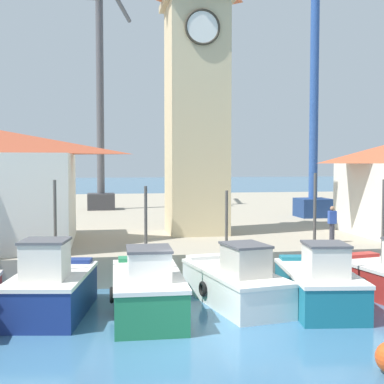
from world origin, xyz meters
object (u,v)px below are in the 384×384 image
Objects in this scene: dock_worker_near_tower at (332,224)px; clock_tower at (197,79)px; port_crane_near at (315,82)px; port_crane_far at (101,113)px; fishing_boat_left_inner at (147,290)px; fishing_boat_left_outer at (51,288)px; fishing_boat_mid_left at (235,282)px; fishing_boat_center at (319,284)px.

clock_tower is at bearing 141.92° from dock_worker_near_tower.
port_crane_near is 15.73m from port_crane_far.
port_crane_far is at bearing 117.76° from dock_worker_near_tower.
dock_worker_near_tower is at bearing 32.81° from fishing_boat_left_inner.
clock_tower is 0.87× the size of port_crane_far.
fishing_boat_left_outer is 0.91× the size of fishing_boat_left_inner.
port_crane_near is (12.42, 16.52, 9.11)m from fishing_boat_left_inner.
clock_tower is (6.31, 9.20, 7.99)m from fishing_boat_left_outer.
fishing_boat_mid_left is at bearing -139.93° from dock_worker_near_tower.
fishing_boat_left_inner is 0.22× the size of port_crane_near.
port_crane_near is at bearing 53.06° from fishing_boat_left_inner.
port_crane_near reaches higher than fishing_boat_left_outer.
dock_worker_near_tower is at bearing 40.07° from fishing_boat_mid_left.
clock_tower is 15.24m from port_crane_far.
port_crane_near is at bearing 59.06° from fishing_boat_mid_left.
clock_tower is at bearing 70.94° from fishing_boat_left_inner.
clock_tower is (3.37, 9.76, 8.03)m from fishing_boat_left_inner.
dock_worker_near_tower is (-3.74, -10.92, -7.87)m from port_crane_near.
fishing_boat_center is 26.50m from port_crane_far.
fishing_boat_left_outer reaches higher than fishing_boat_mid_left.
port_crane_near reaches higher than fishing_boat_left_inner.
fishing_boat_left_outer is 0.20× the size of port_crane_near.
clock_tower is 9.85× the size of dock_worker_near_tower.
port_crane_far is at bearing 100.11° from fishing_boat_mid_left.
port_crane_near is 13.97m from dock_worker_near_tower.
fishing_boat_left_outer is 8.55m from fishing_boat_center.
fishing_boat_center reaches higher than fishing_boat_left_outer.
fishing_boat_mid_left is 1.13× the size of fishing_boat_center.
fishing_boat_mid_left is (5.96, 0.28, -0.10)m from fishing_boat_left_outer.
clock_tower is 9.57m from dock_worker_near_tower.
fishing_boat_mid_left is at bearing -79.89° from port_crane_far.
clock_tower reaches higher than fishing_boat_left_inner.
fishing_boat_left_inner is 0.92× the size of fishing_boat_mid_left.
fishing_boat_left_outer is at bearing -177.30° from fishing_boat_mid_left.
port_crane_near is at bearing 46.11° from fishing_boat_left_outer.
dock_worker_near_tower is (3.10, 5.76, 1.27)m from fishing_boat_center.
fishing_boat_left_outer is at bearing 169.30° from fishing_boat_left_inner.
fishing_boat_mid_left is 25.05m from port_crane_far.
clock_tower reaches higher than dock_worker_near_tower.
fishing_boat_mid_left is 20.46m from port_crane_near.
fishing_boat_mid_left is (3.02, 0.84, -0.07)m from fishing_boat_left_inner.
fishing_boat_left_outer is 0.95× the size of fishing_boat_center.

